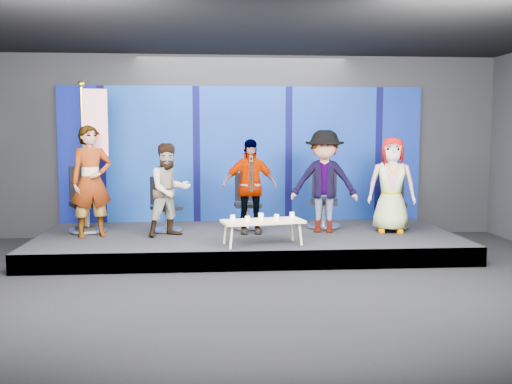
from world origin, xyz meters
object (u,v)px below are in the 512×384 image
(panelist_d, at_px, (324,181))
(chair_d, at_px, (324,208))
(mug_a, at_px, (233,218))
(mug_c, at_px, (261,216))
(flag_stand, at_px, (91,153))
(panelist_e, at_px, (392,185))
(chair_a, at_px, (87,211))
(chair_e, at_px, (393,209))
(panelist_a, at_px, (91,181))
(chair_c, at_px, (247,210))
(mug_b, at_px, (247,219))
(chair_b, at_px, (165,213))
(mug_e, at_px, (292,215))
(mug_d, at_px, (277,217))
(coffee_table, at_px, (263,222))
(panelist_b, at_px, (169,190))
(panelist_c, at_px, (249,187))

(panelist_d, bearing_deg, chair_d, 91.78)
(chair_d, distance_m, mug_a, 2.32)
(mug_c, xyz_separation_m, flag_stand, (-2.79, 1.22, 0.94))
(panelist_e, xyz_separation_m, mug_a, (-2.76, -0.95, -0.40))
(chair_a, xyz_separation_m, chair_e, (5.42, 0.03, -0.04))
(mug_a, bearing_deg, panelist_a, 157.93)
(mug_a, bearing_deg, chair_a, 150.55)
(panelist_a, height_order, chair_e, panelist_a)
(chair_c, relative_size, mug_b, 11.60)
(chair_a, relative_size, mug_c, 11.53)
(chair_b, xyz_separation_m, mug_b, (1.34, -1.49, 0.11))
(panelist_d, relative_size, mug_e, 19.11)
(panelist_d, relative_size, mug_d, 19.70)
(panelist_e, bearing_deg, mug_a, -147.48)
(chair_b, relative_size, chair_c, 0.96)
(chair_c, xyz_separation_m, coffee_table, (0.14, -1.52, 0.02))
(chair_a, bearing_deg, panelist_b, -43.19)
(panelist_d, height_order, mug_c, panelist_d)
(panelist_b, bearing_deg, mug_a, -70.49)
(chair_e, xyz_separation_m, mug_d, (-2.27, -1.41, 0.09))
(mug_a, bearing_deg, mug_c, 12.86)
(panelist_e, xyz_separation_m, mug_e, (-1.82, -0.73, -0.39))
(chair_c, xyz_separation_m, flag_stand, (-2.68, -0.23, 1.04))
(mug_b, height_order, flag_stand, flag_stand)
(mug_d, relative_size, mug_e, 0.97)
(chair_a, distance_m, chair_b, 1.35)
(panelist_d, relative_size, chair_e, 1.74)
(panelist_a, relative_size, panelist_d, 1.04)
(chair_c, bearing_deg, chair_d, -2.44)
(panelist_a, height_order, mug_b, panelist_a)
(chair_e, bearing_deg, mug_c, -138.68)
(coffee_table, bearing_deg, mug_b, -150.23)
(chair_b, xyz_separation_m, mug_a, (1.12, -1.38, 0.11))
(mug_a, bearing_deg, panelist_c, 72.62)
(chair_a, bearing_deg, mug_d, -47.90)
(chair_e, distance_m, mug_b, 3.13)
(panelist_e, distance_m, flag_stand, 5.16)
(coffee_table, bearing_deg, chair_e, 29.30)
(chair_a, xyz_separation_m, panelist_c, (2.80, -0.35, 0.43))
(coffee_table, bearing_deg, mug_d, -3.05)
(chair_e, xyz_separation_m, flag_stand, (-5.30, -0.10, 1.04))
(panelist_e, height_order, mug_a, panelist_e)
(panelist_c, relative_size, panelist_d, 0.91)
(panelist_b, xyz_separation_m, mug_e, (1.95, -0.67, -0.34))
(panelist_c, xyz_separation_m, panelist_e, (2.44, -0.09, 0.02))
(chair_c, relative_size, panelist_c, 0.62)
(chair_d, xyz_separation_m, coffee_table, (-1.25, -1.54, -0.01))
(chair_a, distance_m, chair_c, 2.80)
(panelist_c, bearing_deg, panelist_a, 179.29)
(panelist_a, bearing_deg, mug_a, -46.28)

